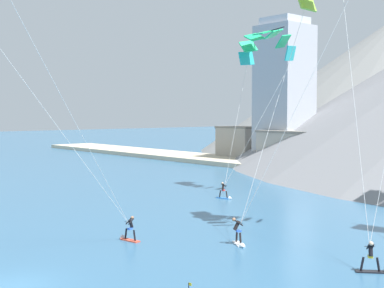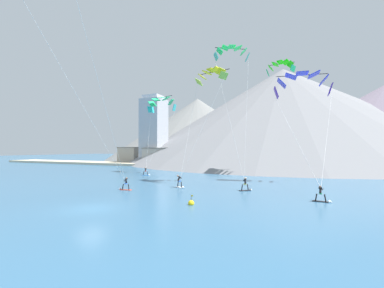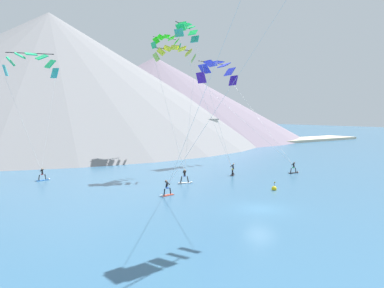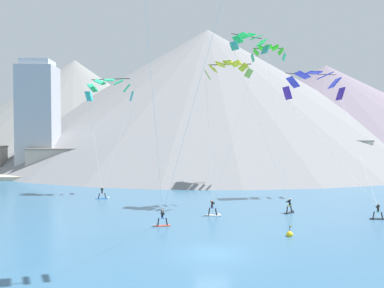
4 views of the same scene
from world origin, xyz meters
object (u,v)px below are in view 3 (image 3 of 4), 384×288
Objects in this scene: kitesurfer_near_lead at (233,171)px; race_marker_buoy at (274,189)px; kitesurfer_mid_center at (295,170)px; kitesurfer_far_left at (165,191)px; parafoil_kite_distant_high_outer at (166,41)px; kitesurfer_far_right at (186,179)px; parafoil_kite_near_trail at (31,62)px; parafoil_kite_near_lead at (187,31)px; parafoil_kite_mid_center at (218,70)px; kitesurfer_near_trail at (44,177)px; parafoil_kite_far_right at (175,53)px.

kitesurfer_near_lead reaches higher than race_marker_buoy.
kitesurfer_mid_center is 12.72m from race_marker_buoy.
kitesurfer_far_left is 0.33× the size of parafoil_kite_distant_high_outer.
parafoil_kite_near_trail is (-13.24, 17.12, 14.45)m from kitesurfer_far_right.
kitesurfer_far_right is at bearing -125.23° from parafoil_kite_near_lead.
parafoil_kite_near_lead is 15.81m from parafoil_kite_distant_high_outer.
parafoil_kite_mid_center is at bearing 66.67° from race_marker_buoy.
parafoil_kite_distant_high_outer is (23.82, 4.70, 6.15)m from parafoil_kite_near_trail.
parafoil_kite_distant_high_outer is (23.90, 10.05, 20.70)m from kitesurfer_near_trail.
kitesurfer_far_right reaches higher than kitesurfer_near_trail.
kitesurfer_near_lead is 10.42m from race_marker_buoy.
parafoil_kite_near_lead reaches higher than parafoil_kite_near_trail.
parafoil_kite_far_right reaches higher than kitesurfer_far_right.
kitesurfer_near_trail is 0.09× the size of parafoil_kite_near_lead.
parafoil_kite_distant_high_outer is at bearing 58.43° from kitesurfer_far_left.
race_marker_buoy is at bearing -99.34° from parafoil_kite_distant_high_outer.
kitesurfer_near_lead reaches higher than kitesurfer_near_trail.
kitesurfer_near_trail is 15.51m from parafoil_kite_near_trail.
kitesurfer_mid_center reaches higher than kitesurfer_far_left.
parafoil_kite_near_lead is 1.20× the size of parafoil_kite_mid_center.
kitesurfer_mid_center is 16.77m from kitesurfer_far_right.
race_marker_buoy is (-5.02, -30.55, -20.99)m from parafoil_kite_distant_high_outer.
parafoil_kite_near_trail reaches higher than kitesurfer_far_left.
parafoil_kite_distant_high_outer is at bearing 22.82° from kitesurfer_near_trail.
kitesurfer_far_left is 0.11× the size of parafoil_kite_far_right.
kitesurfer_far_left is at bearing -70.37° from parafoil_kite_near_trail.
kitesurfer_near_lead is 0.97× the size of kitesurfer_far_right.
parafoil_kite_far_right is at bearing -117.72° from parafoil_kite_distant_high_outer.
kitesurfer_near_trail is 1.01× the size of kitesurfer_far_right.
parafoil_kite_mid_center reaches higher than kitesurfer_mid_center.
parafoil_kite_mid_center is (20.15, 16.68, 14.91)m from kitesurfer_far_left.
kitesurfer_far_right is 0.11× the size of parafoil_kite_far_right.
parafoil_kite_far_right is at bearing 53.03° from kitesurfer_far_left.
kitesurfer_near_trail is at bearing 154.64° from kitesurfer_mid_center.
kitesurfer_far_right is 0.12× the size of parafoil_kite_near_trail.
parafoil_kite_near_lead is 25.06m from race_marker_buoy.
parafoil_kite_distant_high_outer is 37.41m from race_marker_buoy.
parafoil_kite_far_right is (-14.40, 8.26, 15.74)m from kitesurfer_mid_center.
kitesurfer_far_right is 0.09× the size of parafoil_kite_near_lead.
parafoil_kite_distant_high_outer is (10.58, 21.82, 20.60)m from kitesurfer_far_right.
parafoil_kite_near_trail reaches higher than kitesurfer_far_right.
parafoil_kite_near_trail is at bearing 109.63° from kitesurfer_far_left.
parafoil_kite_near_lead is (-11.58, 9.51, 19.13)m from kitesurfer_mid_center.
kitesurfer_near_lead is 1.69× the size of race_marker_buoy.
parafoil_kite_distant_high_outer reaches higher than parafoil_kite_near_lead.
kitesurfer_near_lead is 20.25m from parafoil_kite_near_lead.
parafoil_kite_mid_center reaches higher than parafoil_kite_near_trail.
parafoil_kite_distant_high_outer is (16.13, 26.26, 20.70)m from kitesurfer_far_left.
parafoil_kite_far_right is (15.50, -5.92, 15.75)m from kitesurfer_near_trail.
kitesurfer_near_lead is 17.50m from parafoil_kite_far_right.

